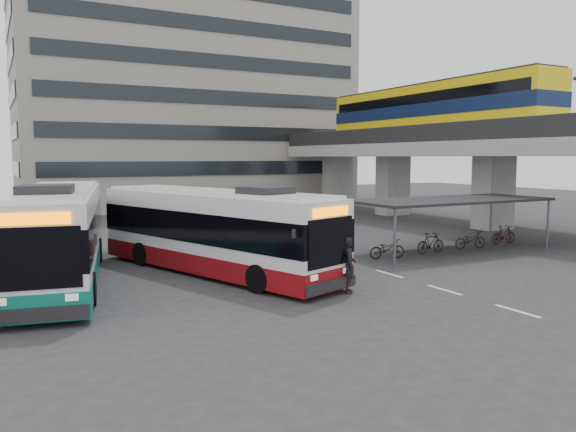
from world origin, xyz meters
name	(u,v)px	position (x,y,z in m)	size (l,w,h in m)	color
ground	(335,281)	(0.00, 0.00, 0.00)	(120.00, 120.00, 0.00)	#28282B
viaduct	(439,133)	(17.00, 13.04, 6.23)	(8.00, 32.00, 9.68)	gray
bike_shelter	(449,217)	(8.45, 3.00, 1.64)	(10.00, 4.00, 2.54)	#595B60
office_block	(185,74)	(6.00, 36.00, 12.50)	(30.00, 15.00, 25.00)	gray
road_markings	(444,290)	(2.50, -3.00, 0.01)	(0.15, 7.60, 0.01)	beige
bus_main	(214,232)	(-3.41, 3.56, 1.62)	(6.23, 12.02, 3.50)	white
bus_teal	(58,235)	(-8.98, 4.76, 1.71)	(5.04, 12.76, 3.69)	white
pedestrian	(349,265)	(-0.60, -1.73, 0.95)	(0.69, 0.45, 1.90)	black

